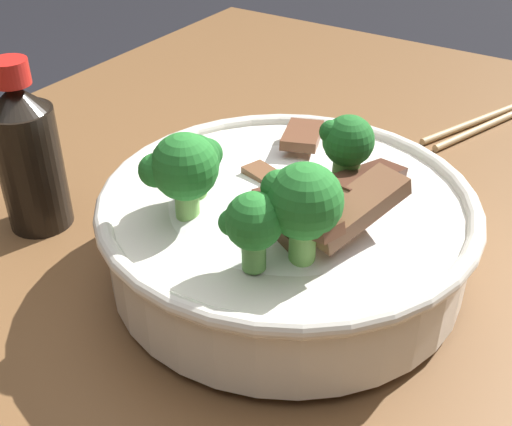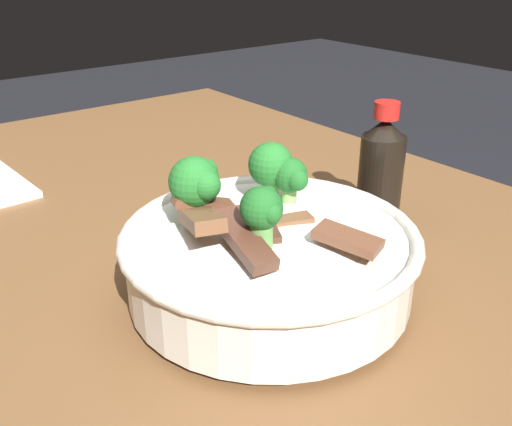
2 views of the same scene
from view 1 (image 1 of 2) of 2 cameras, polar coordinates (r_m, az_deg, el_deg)
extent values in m
cube|color=brown|center=(0.45, -6.59, -12.99)|extent=(1.24, 0.77, 0.05)
cube|color=brown|center=(1.18, -0.75, -4.69)|extent=(0.08, 0.08, 0.77)
cylinder|color=silver|center=(0.47, 2.62, -4.99)|extent=(0.11, 0.11, 0.01)
cylinder|color=silver|center=(0.45, 2.73, -1.87)|extent=(0.25, 0.25, 0.06)
torus|color=silver|center=(0.44, 2.82, 1.08)|extent=(0.26, 0.26, 0.01)
ellipsoid|color=white|center=(0.45, 2.76, -0.81)|extent=(0.21, 0.21, 0.05)
cube|color=brown|center=(0.49, 4.16, 6.85)|extent=(0.06, 0.04, 0.01)
cube|color=brown|center=(0.43, 2.47, 1.98)|extent=(0.04, 0.07, 0.01)
cube|color=brown|center=(0.40, 1.89, -0.47)|extent=(0.04, 0.06, 0.01)
cube|color=brown|center=(0.38, 4.11, -0.80)|extent=(0.03, 0.06, 0.02)
cube|color=#4C2B1E|center=(0.43, 9.56, 2.89)|extent=(0.08, 0.03, 0.03)
cube|color=brown|center=(0.39, 8.76, 0.49)|extent=(0.07, 0.05, 0.03)
cube|color=#4C2B1E|center=(0.43, 3.59, 1.91)|extent=(0.06, 0.04, 0.01)
cylinder|color=#5B9947|center=(0.44, 7.86, 3.28)|extent=(0.02, 0.02, 0.03)
sphere|color=#1E6023|center=(0.42, 8.13, 6.30)|extent=(0.03, 0.03, 0.03)
sphere|color=#1E6023|center=(0.43, 8.76, 6.88)|extent=(0.02, 0.02, 0.02)
sphere|color=#1E6023|center=(0.42, 6.61, 7.09)|extent=(0.02, 0.02, 0.02)
cylinder|color=#5B9947|center=(0.37, -0.18, -3.48)|extent=(0.01, 0.01, 0.02)
sphere|color=#237028|center=(0.36, -0.19, -0.72)|extent=(0.03, 0.03, 0.03)
sphere|color=#237028|center=(0.36, 1.27, 0.34)|extent=(0.02, 0.02, 0.02)
sphere|color=#237028|center=(0.36, -2.15, -0.84)|extent=(0.02, 0.02, 0.02)
cylinder|color=#7AB256|center=(0.43, -5.24, 2.32)|extent=(0.01, 0.01, 0.02)
sphere|color=#1E6023|center=(0.42, -5.39, 4.70)|extent=(0.03, 0.03, 0.03)
sphere|color=#1E6023|center=(0.43, -4.32, 5.20)|extent=(0.02, 0.02, 0.02)
sphere|color=#1E6023|center=(0.42, -6.44, 4.95)|extent=(0.02, 0.02, 0.02)
cylinder|color=#6BA84C|center=(0.37, 4.11, -2.48)|extent=(0.02, 0.02, 0.03)
sphere|color=#237028|center=(0.36, 4.28, 1.04)|extent=(0.04, 0.04, 0.04)
sphere|color=#237028|center=(0.37, 5.12, 2.30)|extent=(0.03, 0.03, 0.03)
sphere|color=#237028|center=(0.36, 2.04, 2.19)|extent=(0.02, 0.02, 0.02)
cylinder|color=#7AB256|center=(0.41, -6.07, 1.06)|extent=(0.02, 0.02, 0.02)
sphere|color=#237028|center=(0.40, -6.28, 4.08)|extent=(0.04, 0.04, 0.04)
sphere|color=#237028|center=(0.41, -5.23, 4.72)|extent=(0.02, 0.02, 0.02)
sphere|color=#237028|center=(0.40, -8.84, 3.72)|extent=(0.02, 0.02, 0.02)
cylinder|color=tan|center=(0.73, 20.63, 7.66)|extent=(0.20, 0.08, 0.01)
cylinder|color=tan|center=(0.74, 19.89, 8.03)|extent=(0.19, 0.08, 0.01)
cylinder|color=black|center=(0.53, -19.13, 3.67)|extent=(0.05, 0.05, 0.10)
cone|color=black|center=(0.50, -20.37, 9.51)|extent=(0.04, 0.04, 0.02)
cylinder|color=red|center=(0.50, -20.80, 11.49)|extent=(0.03, 0.03, 0.02)
camera|label=2|loc=(0.66, 46.23, 23.97)|focal=40.53mm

